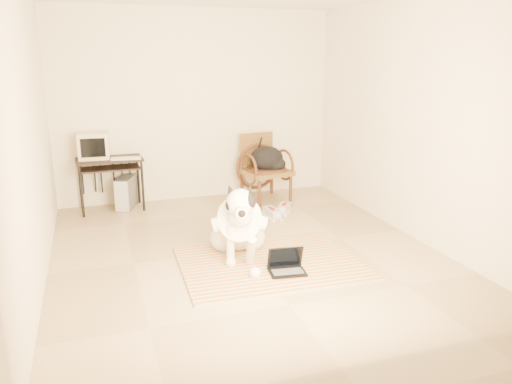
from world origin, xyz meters
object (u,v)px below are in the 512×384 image
crt_monitor (94,145)px  rattan_chair (264,167)px  dog (239,225)px  backpack (268,160)px  computer_desk (110,166)px  pc_tower (126,192)px  laptop (286,266)px

crt_monitor → rattan_chair: bearing=-5.7°
dog → backpack: (1.02, 1.93, 0.25)m
computer_desk → pc_tower: 0.45m
computer_desk → pc_tower: bearing=16.5°
laptop → pc_tower: (-1.30, 2.74, 0.14)m
dog → backpack: dog is taller
rattan_chair → backpack: rattan_chair is taller
crt_monitor → pc_tower: bearing=-4.3°
laptop → backpack: (0.69, 2.46, 0.52)m
computer_desk → crt_monitor: crt_monitor is taller
laptop → crt_monitor: 3.34m
computer_desk → rattan_chair: 2.16m
pc_tower → backpack: 2.05m
computer_desk → rattan_chair: bearing=-3.9°
laptop → backpack: 2.61m
crt_monitor → backpack: size_ratio=0.82×
computer_desk → crt_monitor: (-0.18, 0.08, 0.28)m
computer_desk → crt_monitor: 0.34m
dog → laptop: bearing=-58.6°
rattan_chair → laptop: bearing=-104.5°
rattan_chair → backpack: (0.03, -0.08, 0.13)m
pc_tower → rattan_chair: 1.99m
computer_desk → pc_tower: size_ratio=1.75×
computer_desk → pc_tower: computer_desk is taller
laptop → crt_monitor: (-1.67, 2.77, 0.81)m
computer_desk → pc_tower: (0.19, 0.06, -0.40)m
dog → pc_tower: size_ratio=2.47×
laptop → pc_tower: 3.04m
laptop → backpack: bearing=74.3°
laptop → pc_tower: pc_tower is taller
backpack → pc_tower: bearing=172.0°
dog → pc_tower: dog is taller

